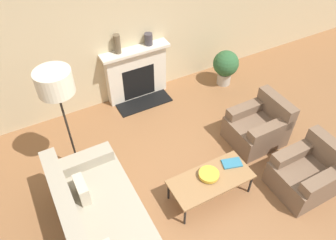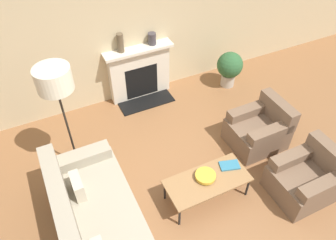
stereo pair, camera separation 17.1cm
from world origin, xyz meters
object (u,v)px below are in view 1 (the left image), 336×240
Objects in this scene: armchair_near at (308,173)px; bowl at (209,174)px; coffee_table at (211,180)px; book at (232,163)px; armchair_far at (258,126)px; mantel_vase_center_left at (149,39)px; fireplace at (137,74)px; couch at (105,230)px; potted_plant at (226,65)px; floor_lamp at (57,90)px; mantel_vase_left at (117,44)px.

armchair_near reaches higher than bowl.
book reaches higher than coffee_table.
mantel_vase_center_left is (-0.96, 2.01, 0.83)m from armchair_far.
armchair_near is at bearing -67.93° from fireplace.
fireplace is at bearing -148.11° from armchair_far.
couch is 2.87m from armchair_far.
floor_lamp is at bearing -167.45° from potted_plant.
couch is 10.38× the size of mantel_vase_center_left.
mantel_vase_left reaches higher than armchair_near.
couch is at bearing -125.97° from mantel_vase_center_left.
floor_lamp reaches higher than armchair_near.
potted_plant is (1.73, 2.08, 0.07)m from coffee_table.
floor_lamp is 2.47× the size of potted_plant.
couch is at bearing -79.01° from armchair_far.
mantel_vase_left reaches higher than fireplace.
coffee_table is 1.60× the size of potted_plant.
fireplace is 1.09× the size of coffee_table.
coffee_table is 3.74× the size of book.
mantel_vase_left reaches higher than coffee_table.
coffee_table is 0.08m from bowl.
armchair_near is (1.24, -3.06, -0.21)m from fireplace.
mantel_vase_center_left is at bearing 82.61° from coffee_table.
bowl is (-1.31, 0.56, 0.13)m from armchair_near.
armchair_near is 3.57m from floor_lamp.
fireplace is at bearing 88.53° from bowl.
mantel_vase_center_left reaches higher than coffee_table.
floor_lamp reaches higher than fireplace.
floor_lamp is (-2.78, 0.82, 1.21)m from armchair_far.
armchair_far is 2.69m from mantel_vase_left.
couch reaches higher than armchair_near.
floor_lamp is 1.75m from mantel_vase_left.
armchair_far reaches higher than coffee_table.
mantel_vase_center_left is (0.34, 2.51, 0.70)m from bowl.
bowl is 0.91× the size of book.
couch is 2.57× the size of armchair_far.
couch is 2.99m from mantel_vase_left.
coffee_table is at bearing -90.08° from couch.
couch is at bearing -178.35° from bowl.
mantel_vase_left is 1.60× the size of mantel_vase_center_left.
bowl is (-0.01, 0.05, 0.07)m from coffee_table.
floor_lamp is 3.46m from potted_plant.
couch is 7.06× the size of book.
floor_lamp is at bearing -136.15° from mantel_vase_left.
coffee_table is 4.09× the size of bowl.
couch reaches higher than potted_plant.
couch is 6.50× the size of mantel_vase_left.
floor_lamp reaches higher than bowl.
floor_lamp reaches higher than couch.
floor_lamp reaches higher than armchair_far.
armchair_far is 1.60m from potted_plant.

